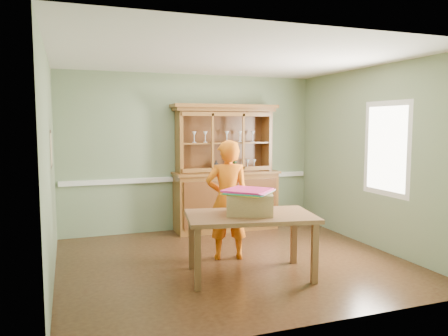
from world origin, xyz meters
name	(u,v)px	position (x,y,z in m)	size (l,w,h in m)	color
floor	(232,261)	(0.00, 0.00, 0.00)	(4.50, 4.50, 0.00)	#4B2E18
ceiling	(233,58)	(0.00, 0.00, 2.70)	(4.50, 4.50, 0.00)	white
wall_back	(192,153)	(0.00, 2.00, 1.35)	(4.50, 4.50, 0.00)	gray
wall_left	(49,168)	(-2.25, 0.00, 1.35)	(4.00, 4.00, 0.00)	gray
wall_right	(373,158)	(2.25, 0.00, 1.35)	(4.00, 4.00, 0.00)	gray
wall_front	(313,180)	(0.00, -2.00, 1.35)	(4.50, 4.50, 0.00)	gray
chair_rail	(192,178)	(0.00, 1.98, 0.90)	(4.41, 0.05, 0.08)	white
framed_map	(52,149)	(-2.23, 0.30, 1.55)	(0.03, 0.60, 0.46)	#352415
window_panel	(386,149)	(2.23, -0.30, 1.50)	(0.03, 0.96, 1.36)	white
china_hutch	(225,186)	(0.54, 1.75, 0.77)	(1.86, 0.61, 2.18)	brown
dining_table	(250,221)	(0.01, -0.58, 0.67)	(1.67, 1.18, 0.76)	brown
cardboard_box	(250,204)	(0.01, -0.56, 0.89)	(0.55, 0.44, 0.25)	tan
kite_stack	(249,191)	(-0.02, -0.58, 1.05)	(0.70, 0.70, 0.05)	gold
person	(228,200)	(-0.01, 0.16, 0.82)	(0.60, 0.39, 1.64)	orange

